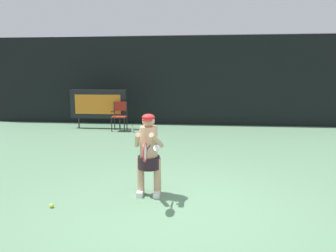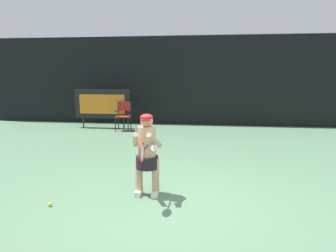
# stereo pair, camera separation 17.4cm
# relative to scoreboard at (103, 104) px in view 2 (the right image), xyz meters

# --- Properties ---
(ground) EXTENTS (18.00, 22.00, 0.03)m
(ground) POSITION_rel_scoreboard_xyz_m (3.61, -7.35, -0.96)
(ground) COLOR #58805E
(backdrop_screen) EXTENTS (18.00, 0.12, 3.66)m
(backdrop_screen) POSITION_rel_scoreboard_xyz_m (3.61, 1.33, 0.86)
(backdrop_screen) COLOR black
(backdrop_screen) RESTS_ON ground
(scoreboard) EXTENTS (2.20, 0.21, 1.50)m
(scoreboard) POSITION_rel_scoreboard_xyz_m (0.00, 0.00, 0.00)
(scoreboard) COLOR black
(scoreboard) RESTS_ON ground
(umpire_chair) EXTENTS (0.52, 0.44, 1.08)m
(umpire_chair) POSITION_rel_scoreboard_xyz_m (0.93, -0.41, -0.33)
(umpire_chair) COLOR black
(umpire_chair) RESTS_ON ground
(water_bottle) EXTENTS (0.07, 0.07, 0.27)m
(water_bottle) POSITION_rel_scoreboard_xyz_m (1.49, -0.75, -0.82)
(water_bottle) COLOR silver
(water_bottle) RESTS_ON ground
(tennis_player) EXTENTS (0.53, 0.61, 1.46)m
(tennis_player) POSITION_rel_scoreboard_xyz_m (3.08, -6.63, -0.16)
(tennis_player) COLOR white
(tennis_player) RESTS_ON ground
(tennis_racket) EXTENTS (0.03, 0.60, 0.31)m
(tennis_racket) POSITION_rel_scoreboard_xyz_m (3.13, -7.23, -0.00)
(tennis_racket) COLOR black
(tennis_ball_loose) EXTENTS (0.07, 0.07, 0.07)m
(tennis_ball_loose) POSITION_rel_scoreboard_xyz_m (1.60, -7.33, -0.91)
(tennis_ball_loose) COLOR #CCDB3D
(tennis_ball_loose) RESTS_ON ground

